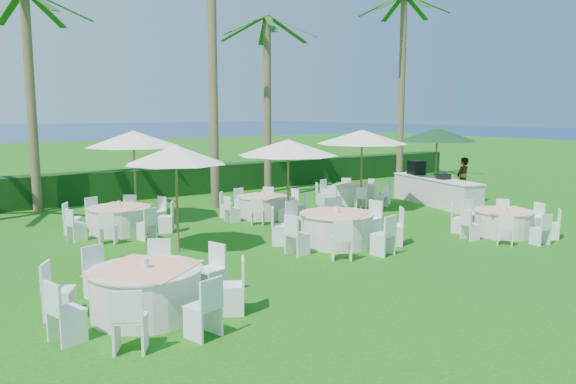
# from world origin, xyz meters

# --- Properties ---
(ground) EXTENTS (120.00, 120.00, 0.00)m
(ground) POSITION_xyz_m (0.00, 0.00, 0.00)
(ground) COLOR #11530E
(ground) RESTS_ON ground
(hedge) EXTENTS (34.00, 1.00, 1.20)m
(hedge) POSITION_xyz_m (0.00, 12.00, 0.60)
(hedge) COLOR black
(hedge) RESTS_ON ground
(banquet_table_a) EXTENTS (3.41, 3.41, 1.03)m
(banquet_table_a) POSITION_xyz_m (-5.58, -1.10, 0.45)
(banquet_table_a) COLOR beige
(banquet_table_a) RESTS_ON ground
(banquet_table_b) EXTENTS (3.51, 3.51, 1.05)m
(banquet_table_b) POSITION_xyz_m (0.53, 1.07, 0.46)
(banquet_table_b) COLOR beige
(banquet_table_b) RESTS_ON ground
(banquet_table_c) EXTENTS (2.94, 2.94, 0.89)m
(banquet_table_c) POSITION_xyz_m (5.22, -0.78, 0.39)
(banquet_table_c) COLOR beige
(banquet_table_c) RESTS_ON ground
(banquet_table_d) EXTENTS (3.12, 3.12, 0.95)m
(banquet_table_d) POSITION_xyz_m (-3.75, 5.87, 0.41)
(banquet_table_d) COLOR beige
(banquet_table_d) RESTS_ON ground
(banquet_table_e) EXTENTS (2.92, 2.92, 0.89)m
(banquet_table_e) POSITION_xyz_m (1.03, 5.54, 0.39)
(banquet_table_e) COLOR beige
(banquet_table_e) RESTS_ON ground
(banquet_table_f) EXTENTS (2.89, 2.89, 0.89)m
(banquet_table_f) POSITION_xyz_m (5.37, 5.89, 0.39)
(banquet_table_f) COLOR beige
(banquet_table_f) RESTS_ON ground
(umbrella_a) EXTENTS (2.57, 2.57, 2.71)m
(umbrella_a) POSITION_xyz_m (-3.27, 2.80, 2.47)
(umbrella_a) COLOR brown
(umbrella_a) RESTS_ON ground
(umbrella_b) EXTENTS (2.98, 2.98, 2.74)m
(umbrella_b) POSITION_xyz_m (0.46, 3.24, 2.50)
(umbrella_b) COLOR brown
(umbrella_b) RESTS_ON ground
(umbrella_c) EXTENTS (3.07, 3.07, 2.94)m
(umbrella_c) POSITION_xyz_m (-2.77, 7.19, 2.68)
(umbrella_c) COLOR brown
(umbrella_c) RESTS_ON ground
(umbrella_d) EXTENTS (3.24, 3.24, 2.90)m
(umbrella_d) POSITION_xyz_m (4.68, 4.70, 2.64)
(umbrella_d) COLOR brown
(umbrella_d) RESTS_ON ground
(umbrella_green) EXTENTS (2.96, 2.96, 2.92)m
(umbrella_green) POSITION_xyz_m (8.09, 4.19, 2.67)
(umbrella_green) COLOR brown
(umbrella_green) RESTS_ON ground
(buffet_table) EXTENTS (1.95, 4.57, 1.59)m
(buffet_table) POSITION_xyz_m (7.79, 3.95, 0.56)
(buffet_table) COLOR beige
(buffet_table) RESTS_ON ground
(staff_person) EXTENTS (0.67, 0.47, 1.75)m
(staff_person) POSITION_xyz_m (9.41, 3.94, 0.87)
(staff_person) COLOR gray
(staff_person) RESTS_ON ground
(palm_b) EXTENTS (4.29, 4.34, 7.68)m
(palm_b) POSITION_xyz_m (-4.98, 11.12, 4.28)
(palm_b) COLOR brown
(palm_b) RESTS_ON ground
(palm_c) EXTENTS (4.40, 3.97, 11.63)m
(palm_c) POSITION_xyz_m (0.61, 8.19, 6.30)
(palm_c) COLOR brown
(palm_c) RESTS_ON ground
(palm_d) EXTENTS (4.41, 4.09, 7.61)m
(palm_d) POSITION_xyz_m (4.45, 10.53, 4.24)
(palm_d) COLOR brown
(palm_d) RESTS_ON ground
(palm_e) EXTENTS (4.36, 4.27, 9.22)m
(palm_e) POSITION_xyz_m (11.94, 9.81, 5.07)
(palm_e) COLOR brown
(palm_e) RESTS_ON ground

